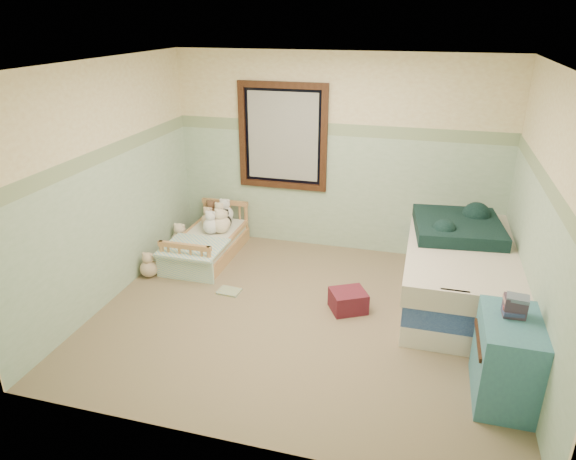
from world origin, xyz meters
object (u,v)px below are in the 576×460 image
(plush_floor_cream, at_px, (180,240))
(twin_bed_frame, at_px, (456,289))
(toddler_bed_frame, at_px, (208,250))
(dresser, at_px, (507,360))
(floor_book, at_px, (229,291))
(red_pillow, at_px, (348,301))
(plush_floor_tan, at_px, (149,269))

(plush_floor_cream, bearing_deg, twin_bed_frame, -6.45)
(plush_floor_cream, bearing_deg, toddler_bed_frame, -15.58)
(dresser, xyz_separation_m, floor_book, (-2.76, 1.00, -0.35))
(toddler_bed_frame, bearing_deg, twin_bed_frame, -5.06)
(plush_floor_cream, distance_m, twin_bed_frame, 3.52)
(toddler_bed_frame, xyz_separation_m, red_pillow, (1.95, -0.82, 0.03))
(twin_bed_frame, relative_size, floor_book, 8.63)
(dresser, xyz_separation_m, red_pillow, (-1.42, 0.99, -0.25))
(plush_floor_cream, height_order, plush_floor_tan, plush_floor_cream)
(red_pillow, bearing_deg, plush_floor_cream, 158.45)
(red_pillow, bearing_deg, twin_bed_frame, 26.64)
(toddler_bed_frame, xyz_separation_m, twin_bed_frame, (3.05, -0.27, 0.03))
(plush_floor_tan, xyz_separation_m, red_pillow, (2.40, -0.12, 0.00))
(plush_floor_cream, height_order, twin_bed_frame, plush_floor_cream)
(twin_bed_frame, distance_m, dresser, 1.59)
(plush_floor_cream, distance_m, floor_book, 1.41)
(plush_floor_cream, distance_m, plush_floor_tan, 0.83)
(toddler_bed_frame, distance_m, plush_floor_tan, 0.84)
(toddler_bed_frame, relative_size, plush_floor_tan, 6.25)
(plush_floor_cream, height_order, floor_book, plush_floor_cream)
(toddler_bed_frame, bearing_deg, red_pillow, -22.87)
(plush_floor_cream, xyz_separation_m, twin_bed_frame, (3.50, -0.40, -0.01))
(plush_floor_tan, height_order, twin_bed_frame, twin_bed_frame)
(toddler_bed_frame, distance_m, twin_bed_frame, 3.06)
(toddler_bed_frame, bearing_deg, plush_floor_cream, 164.42)
(toddler_bed_frame, xyz_separation_m, dresser, (3.36, -1.81, 0.28))
(dresser, height_order, red_pillow, dresser)
(twin_bed_frame, height_order, red_pillow, red_pillow)
(twin_bed_frame, bearing_deg, plush_floor_cream, 173.55)
(twin_bed_frame, bearing_deg, toddler_bed_frame, 174.94)
(plush_floor_tan, xyz_separation_m, twin_bed_frame, (3.50, 0.43, 0.00))
(twin_bed_frame, height_order, dresser, dresser)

